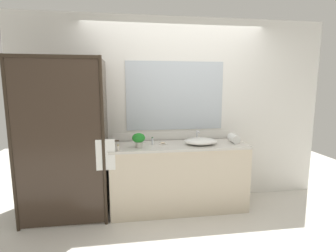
% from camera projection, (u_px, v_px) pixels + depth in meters
% --- Properties ---
extents(ground_plane, '(8.00, 8.00, 0.00)m').
position_uv_depth(ground_plane, '(179.00, 208.00, 3.50)').
color(ground_plane, silver).
extents(wall_back_with_mirror, '(4.40, 0.06, 2.60)m').
position_uv_depth(wall_back_with_mirror, '(175.00, 111.00, 3.64)').
color(wall_back_with_mirror, silver).
rests_on(wall_back_with_mirror, ground_plane).
extents(vanity_cabinet, '(1.80, 0.58, 0.90)m').
position_uv_depth(vanity_cabinet, '(179.00, 177.00, 3.44)').
color(vanity_cabinet, beige).
rests_on(vanity_cabinet, ground_plane).
extents(shower_enclosure, '(1.20, 0.59, 2.00)m').
position_uv_depth(shower_enclosure, '(76.00, 142.00, 2.98)').
color(shower_enclosure, '#2D2319').
rests_on(shower_enclosure, ground_plane).
extents(sink_basin, '(0.44, 0.34, 0.08)m').
position_uv_depth(sink_basin, '(201.00, 141.00, 3.36)').
color(sink_basin, white).
rests_on(sink_basin, vanity_cabinet).
extents(faucet, '(0.17, 0.16, 0.16)m').
position_uv_depth(faucet, '(197.00, 138.00, 3.53)').
color(faucet, silver).
rests_on(faucet, vanity_cabinet).
extents(potted_plant, '(0.16, 0.16, 0.18)m').
position_uv_depth(potted_plant, '(139.00, 139.00, 3.17)').
color(potted_plant, beige).
rests_on(potted_plant, vanity_cabinet).
extents(soap_dish, '(0.10, 0.07, 0.04)m').
position_uv_depth(soap_dish, '(163.00, 143.00, 3.35)').
color(soap_dish, silver).
rests_on(soap_dish, vanity_cabinet).
extents(amenity_bottle_conditioner, '(0.03, 0.03, 0.10)m').
position_uv_depth(amenity_bottle_conditioner, '(152.00, 141.00, 3.34)').
color(amenity_bottle_conditioner, silver).
rests_on(amenity_bottle_conditioner, vanity_cabinet).
extents(amenity_bottle_shampoo, '(0.03, 0.03, 0.08)m').
position_uv_depth(amenity_bottle_shampoo, '(143.00, 140.00, 3.46)').
color(amenity_bottle_shampoo, white).
rests_on(amenity_bottle_shampoo, vanity_cabinet).
extents(amenity_bottle_body_wash, '(0.03, 0.03, 0.08)m').
position_uv_depth(amenity_bottle_body_wash, '(118.00, 148.00, 3.03)').
color(amenity_bottle_body_wash, silver).
rests_on(amenity_bottle_body_wash, vanity_cabinet).
extents(rolled_towel_near_edge, '(0.13, 0.21, 0.12)m').
position_uv_depth(rolled_towel_near_edge, '(234.00, 138.00, 3.46)').
color(rolled_towel_near_edge, white).
rests_on(rolled_towel_near_edge, vanity_cabinet).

